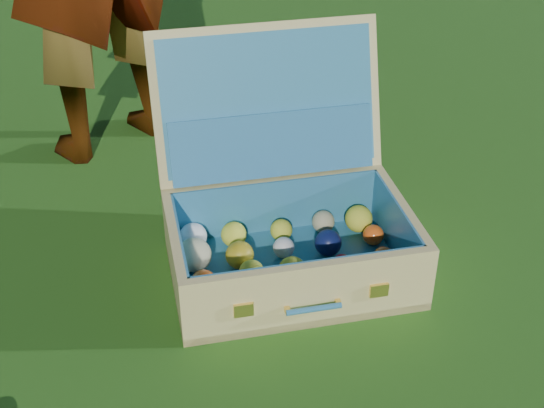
{
  "coord_description": "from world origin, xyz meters",
  "views": [
    {
      "loc": [
        -0.8,
        -1.26,
        1.23
      ],
      "look_at": [
        0.17,
        0.02,
        0.18
      ],
      "focal_mm": 50.0,
      "sensor_mm": 36.0,
      "label": 1
    }
  ],
  "objects": [
    {
      "name": "ground",
      "position": [
        0.0,
        0.0,
        0.0
      ],
      "size": [
        60.0,
        60.0,
        0.0
      ],
      "primitive_type": "plane",
      "color": "#215114",
      "rests_on": "ground"
    },
    {
      "name": "suitcase",
      "position": [
        0.2,
        0.02,
        0.16
      ],
      "size": [
        0.79,
        0.77,
        0.56
      ],
      "rotation": [
        0.0,
        0.0,
        -0.43
      ],
      "color": "#DBC576",
      "rests_on": "ground"
    }
  ]
}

